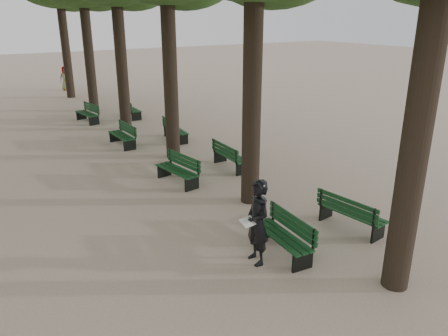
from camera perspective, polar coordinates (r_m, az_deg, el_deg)
ground at (r=9.98m, az=6.57°, el=-12.06°), size 120.00×120.00×0.00m
bench_left_0 at (r=10.17m, az=7.56°, el=-9.66°), size 0.74×1.85×0.92m
bench_left_1 at (r=14.17m, az=-6.10°, el=-0.95°), size 0.80×1.86×0.92m
bench_left_2 at (r=18.60m, az=-13.15°, el=3.64°), size 0.62×1.82×0.92m
bench_left_3 at (r=23.21m, az=-17.41°, el=6.38°), size 0.79×1.86×0.92m
bench_right_0 at (r=11.62m, az=16.25°, el=-6.42°), size 0.77×1.85×0.92m
bench_right_1 at (r=15.46m, az=0.94°, el=0.94°), size 0.66×1.83×0.92m
bench_right_2 at (r=19.08m, az=-6.33°, el=4.45°), size 0.77×1.85×0.92m
bench_right_3 at (r=23.69m, az=-11.99°, el=7.11°), size 0.65×1.82×0.92m
man_with_map at (r=9.48m, az=4.40°, el=-7.10°), size 0.68×0.82×1.93m
pedestrian_d at (r=33.67m, az=-20.00°, el=10.96°), size 0.83×0.36×1.67m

